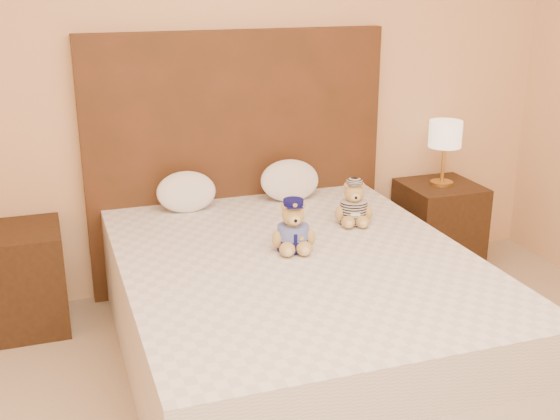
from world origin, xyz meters
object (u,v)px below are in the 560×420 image
object	(u,v)px
teddy_prisoner	(354,203)
nightstand_right	(438,226)
pillow_right	(290,179)
nightstand_left	(20,279)
pillow_left	(186,190)
bed	(297,310)
lamp	(445,137)
teddy_police	(293,225)

from	to	relation	value
teddy_prisoner	nightstand_right	bearing A→B (deg)	45.37
teddy_prisoner	pillow_right	bearing A→B (deg)	124.44
nightstand_left	teddy_prisoner	world-z (taller)	teddy_prisoner
nightstand_right	pillow_left	xyz separation A→B (m)	(-1.60, 0.03, 0.39)
pillow_right	pillow_left	bearing A→B (deg)	180.00
nightstand_left	teddy_prisoner	distance (m)	1.79
nightstand_right	nightstand_left	bearing A→B (deg)	180.00
bed	pillow_right	xyz separation A→B (m)	(0.26, 0.83, 0.40)
bed	nightstand_right	size ratio (longest dim) A/B	3.64
nightstand_left	bed	bearing A→B (deg)	-32.62
nightstand_left	pillow_right	world-z (taller)	pillow_right
bed	pillow_right	bearing A→B (deg)	72.65
lamp	bed	bearing A→B (deg)	-147.38
nightstand_left	pillow_right	xyz separation A→B (m)	(1.51, 0.03, 0.40)
teddy_police	pillow_right	xyz separation A→B (m)	(0.25, 0.75, -0.00)
teddy_police	pillow_left	bearing A→B (deg)	125.58
lamp	teddy_police	size ratio (longest dim) A/B	1.59
bed	nightstand_right	bearing A→B (deg)	32.62
pillow_left	pillow_right	xyz separation A→B (m)	(0.60, 0.00, 0.01)
lamp	nightstand_left	bearing A→B (deg)	180.00
teddy_police	nightstand_right	bearing A→B (deg)	40.25
bed	teddy_prisoner	xyz separation A→B (m)	(0.43, 0.33, 0.39)
bed	pillow_left	size ratio (longest dim) A/B	6.08
nightstand_right	pillow_right	world-z (taller)	pillow_right
teddy_police	lamp	bearing A→B (deg)	40.25
nightstand_left	nightstand_right	xyz separation A→B (m)	(2.50, 0.00, 0.00)
teddy_police	pillow_left	world-z (taller)	teddy_police
lamp	nightstand_right	bearing A→B (deg)	0.00
nightstand_left	pillow_right	bearing A→B (deg)	1.14
nightstand_left	lamp	distance (m)	2.56
lamp	teddy_police	world-z (taller)	lamp
nightstand_right	lamp	distance (m)	0.57
teddy_prisoner	pillow_left	bearing A→B (deg)	162.58
pillow_left	nightstand_right	bearing A→B (deg)	-1.08
nightstand_right	lamp	bearing A→B (deg)	180.00
nightstand_right	teddy_police	bearing A→B (deg)	-150.00
bed	lamp	distance (m)	1.59
nightstand_right	teddy_prisoner	distance (m)	1.02
nightstand_right	lamp	world-z (taller)	lamp
pillow_right	teddy_police	bearing A→B (deg)	-108.59
teddy_police	pillow_right	bearing A→B (deg)	81.67
pillow_right	teddy_prisoner	bearing A→B (deg)	-70.96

